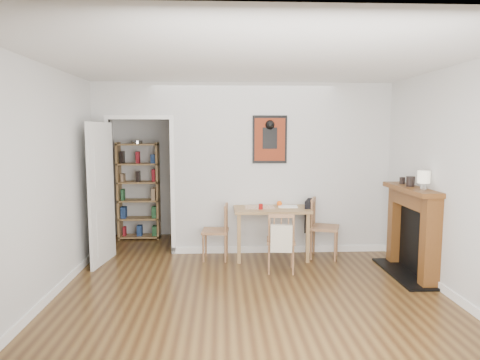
{
  "coord_description": "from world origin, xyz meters",
  "views": [
    {
      "loc": [
        -0.34,
        -5.1,
        1.87
      ],
      "look_at": [
        -0.08,
        0.6,
        1.22
      ],
      "focal_mm": 32.0,
      "sensor_mm": 36.0,
      "label": 1
    }
  ],
  "objects_px": {
    "chair_right": "(323,227)",
    "orange_fruit": "(279,204)",
    "ceramic_jar_a": "(410,181)",
    "chair_left": "(215,232)",
    "mantel_lamp": "(424,178)",
    "bookshelf": "(139,191)",
    "red_glass": "(261,207)",
    "fireplace": "(413,228)",
    "ceramic_jar_b": "(402,180)",
    "dining_table": "(271,214)",
    "notebook": "(288,206)",
    "chair_front": "(281,241)"
  },
  "relations": [
    {
      "from": "notebook",
      "to": "red_glass",
      "type": "bearing_deg",
      "value": -157.98
    },
    {
      "from": "chair_left",
      "to": "mantel_lamp",
      "type": "height_order",
      "value": "mantel_lamp"
    },
    {
      "from": "chair_right",
      "to": "orange_fruit",
      "type": "xyz_separation_m",
      "value": [
        -0.63,
        0.17,
        0.33
      ]
    },
    {
      "from": "notebook",
      "to": "ceramic_jar_b",
      "type": "relative_size",
      "value": 3.03
    },
    {
      "from": "bookshelf",
      "to": "ceramic_jar_a",
      "type": "xyz_separation_m",
      "value": [
        3.89,
        -2.04,
        0.39
      ]
    },
    {
      "from": "chair_left",
      "to": "chair_front",
      "type": "height_order",
      "value": "chair_left"
    },
    {
      "from": "orange_fruit",
      "to": "ceramic_jar_a",
      "type": "relative_size",
      "value": 0.6
    },
    {
      "from": "dining_table",
      "to": "chair_front",
      "type": "xyz_separation_m",
      "value": [
        0.05,
        -0.66,
        -0.25
      ]
    },
    {
      "from": "bookshelf",
      "to": "notebook",
      "type": "bearing_deg",
      "value": -26.42
    },
    {
      "from": "bookshelf",
      "to": "red_glass",
      "type": "xyz_separation_m",
      "value": [
        2.01,
        -1.38,
        -0.04
      ]
    },
    {
      "from": "orange_fruit",
      "to": "chair_front",
      "type": "bearing_deg",
      "value": -96.0
    },
    {
      "from": "dining_table",
      "to": "ceramic_jar_a",
      "type": "height_order",
      "value": "ceramic_jar_a"
    },
    {
      "from": "chair_right",
      "to": "bookshelf",
      "type": "relative_size",
      "value": 0.53
    },
    {
      "from": "fireplace",
      "to": "mantel_lamp",
      "type": "relative_size",
      "value": 5.28
    },
    {
      "from": "bookshelf",
      "to": "chair_right",
      "type": "bearing_deg",
      "value": -23.82
    },
    {
      "from": "dining_table",
      "to": "notebook",
      "type": "relative_size",
      "value": 3.91
    },
    {
      "from": "mantel_lamp",
      "to": "ceramic_jar_a",
      "type": "xyz_separation_m",
      "value": [
        -0.0,
        0.35,
        -0.08
      ]
    },
    {
      "from": "bookshelf",
      "to": "fireplace",
      "type": "distance_m",
      "value": 4.46
    },
    {
      "from": "chair_front",
      "to": "ceramic_jar_a",
      "type": "xyz_separation_m",
      "value": [
        1.66,
        -0.14,
        0.81
      ]
    },
    {
      "from": "red_glass",
      "to": "fireplace",
      "type": "bearing_deg",
      "value": -20.46
    },
    {
      "from": "chair_left",
      "to": "chair_right",
      "type": "xyz_separation_m",
      "value": [
        1.6,
        0.01,
        0.05
      ]
    },
    {
      "from": "chair_left",
      "to": "ceramic_jar_a",
      "type": "bearing_deg",
      "value": -16.02
    },
    {
      "from": "red_glass",
      "to": "ceramic_jar_a",
      "type": "xyz_separation_m",
      "value": [
        1.89,
        -0.66,
        0.43
      ]
    },
    {
      "from": "chair_left",
      "to": "orange_fruit",
      "type": "height_order",
      "value": "orange_fruit"
    },
    {
      "from": "chair_right",
      "to": "chair_front",
      "type": "relative_size",
      "value": 1.1
    },
    {
      "from": "dining_table",
      "to": "orange_fruit",
      "type": "relative_size",
      "value": 13.87
    },
    {
      "from": "fireplace",
      "to": "red_glass",
      "type": "xyz_separation_m",
      "value": [
        -1.92,
        0.72,
        0.18
      ]
    },
    {
      "from": "orange_fruit",
      "to": "ceramic_jar_b",
      "type": "distance_m",
      "value": 1.77
    },
    {
      "from": "ceramic_jar_a",
      "to": "chair_left",
      "type": "bearing_deg",
      "value": 163.98
    },
    {
      "from": "chair_right",
      "to": "orange_fruit",
      "type": "relative_size",
      "value": 11.21
    },
    {
      "from": "notebook",
      "to": "ceramic_jar_a",
      "type": "relative_size",
      "value": 2.14
    },
    {
      "from": "chair_front",
      "to": "mantel_lamp",
      "type": "xyz_separation_m",
      "value": [
        1.67,
        -0.49,
        0.89
      ]
    },
    {
      "from": "red_glass",
      "to": "ceramic_jar_b",
      "type": "height_order",
      "value": "ceramic_jar_b"
    },
    {
      "from": "bookshelf",
      "to": "ceramic_jar_a",
      "type": "relative_size",
      "value": 12.77
    },
    {
      "from": "bookshelf",
      "to": "fireplace",
      "type": "xyz_separation_m",
      "value": [
        3.93,
        -2.09,
        -0.22
      ]
    },
    {
      "from": "fireplace",
      "to": "notebook",
      "type": "relative_size",
      "value": 4.43
    },
    {
      "from": "dining_table",
      "to": "mantel_lamp",
      "type": "xyz_separation_m",
      "value": [
        1.72,
        -1.15,
        0.65
      ]
    },
    {
      "from": "notebook",
      "to": "ceramic_jar_a",
      "type": "bearing_deg",
      "value": -29.62
    },
    {
      "from": "fireplace",
      "to": "ceramic_jar_a",
      "type": "bearing_deg",
      "value": 124.78
    },
    {
      "from": "chair_right",
      "to": "chair_front",
      "type": "distance_m",
      "value": 0.93
    },
    {
      "from": "bookshelf",
      "to": "orange_fruit",
      "type": "xyz_separation_m",
      "value": [
        2.31,
        -1.13,
        -0.04
      ]
    },
    {
      "from": "chair_front",
      "to": "mantel_lamp",
      "type": "height_order",
      "value": "mantel_lamp"
    },
    {
      "from": "chair_front",
      "to": "bookshelf",
      "type": "height_order",
      "value": "bookshelf"
    },
    {
      "from": "chair_left",
      "to": "bookshelf",
      "type": "xyz_separation_m",
      "value": [
        -1.35,
        1.31,
        0.42
      ]
    },
    {
      "from": "dining_table",
      "to": "chair_right",
      "type": "xyz_separation_m",
      "value": [
        0.77,
        -0.06,
        -0.2
      ]
    },
    {
      "from": "chair_right",
      "to": "orange_fruit",
      "type": "bearing_deg",
      "value": 165.02
    },
    {
      "from": "chair_right",
      "to": "red_glass",
      "type": "bearing_deg",
      "value": -175.35
    },
    {
      "from": "fireplace",
      "to": "orange_fruit",
      "type": "distance_m",
      "value": 1.89
    },
    {
      "from": "ceramic_jar_a",
      "to": "orange_fruit",
      "type": "bearing_deg",
      "value": 150.11
    },
    {
      "from": "red_glass",
      "to": "mantel_lamp",
      "type": "distance_m",
      "value": 2.21
    }
  ]
}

